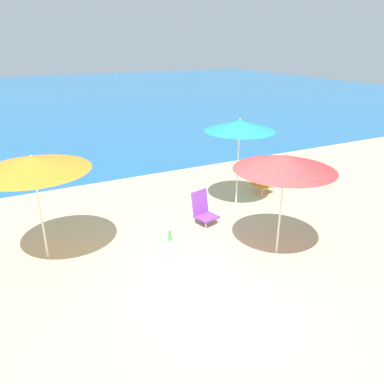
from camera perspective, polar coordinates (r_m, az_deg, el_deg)
name	(u,v)px	position (r m, az deg, el deg)	size (l,w,h in m)	color
ground_plane	(229,274)	(6.89, 5.63, -12.28)	(60.00, 60.00, 0.00)	#D1BA89
sea_water	(44,97)	(30.85, -21.65, 13.29)	(60.00, 40.00, 0.01)	#23669E
beach_umbrella_teal	(240,126)	(8.97, 7.28, 10.00)	(1.69, 1.69, 2.20)	white
beach_umbrella_orange	(33,164)	(7.10, -23.13, 3.97)	(2.00, 2.00, 2.05)	white
beach_umbrella_red	(285,163)	(6.90, 13.98, 4.37)	(1.86, 1.86, 2.04)	white
beach_chair_orange	(260,177)	(10.42, 10.30, 2.19)	(0.52, 0.64, 0.86)	silver
beach_chair_purple	(203,209)	(8.49, 1.65, -2.57)	(0.56, 0.59, 0.75)	silver
water_bottle	(170,237)	(7.87, -3.41, -6.84)	(0.09, 0.09, 0.20)	#4CB266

